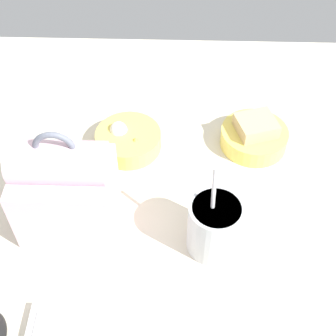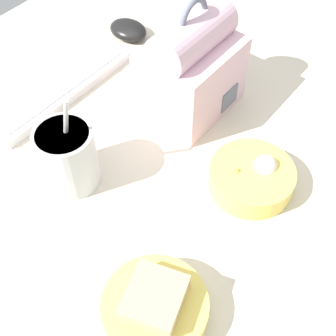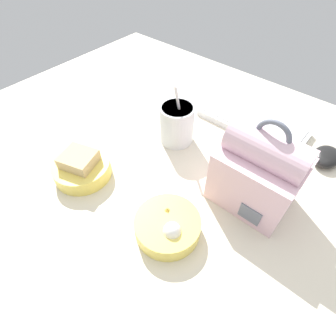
{
  "view_description": "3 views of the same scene",
  "coord_description": "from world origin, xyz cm",
  "px_view_note": "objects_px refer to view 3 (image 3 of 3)",
  "views": [
    {
      "loc": [
        -0.54,
        53.42,
        73.18
      ],
      "look_at": [
        1.28,
        -4.86,
        7.0
      ],
      "focal_mm": 50.0,
      "sensor_mm": 36.0,
      "label": 1
    },
    {
      "loc": [
        -34.05,
        -32.77,
        62.86
      ],
      "look_at": [
        1.28,
        -4.86,
        7.0
      ],
      "focal_mm": 50.0,
      "sensor_mm": 36.0,
      "label": 2
    },
    {
      "loc": [
        27.41,
        -35.52,
        51.92
      ],
      "look_at": [
        1.28,
        -4.86,
        7.0
      ],
      "focal_mm": 28.0,
      "sensor_mm": 36.0,
      "label": 3
    }
  ],
  "objects_px": {
    "lunch_bag": "(258,173)",
    "soup_cup": "(177,123)",
    "keyboard": "(253,122)",
    "bento_bowl_snacks": "(168,225)",
    "bento_bowl_sandwich": "(82,167)",
    "computer_mouse": "(327,157)"
  },
  "relations": [
    {
      "from": "keyboard",
      "to": "lunch_bag",
      "type": "relative_size",
      "value": 1.4
    },
    {
      "from": "bento_bowl_sandwich",
      "to": "computer_mouse",
      "type": "relative_size",
      "value": 1.61
    },
    {
      "from": "keyboard",
      "to": "bento_bowl_sandwich",
      "type": "distance_m",
      "value": 0.5
    },
    {
      "from": "keyboard",
      "to": "soup_cup",
      "type": "relative_size",
      "value": 1.73
    },
    {
      "from": "lunch_bag",
      "to": "bento_bowl_snacks",
      "type": "distance_m",
      "value": 0.22
    },
    {
      "from": "keyboard",
      "to": "computer_mouse",
      "type": "bearing_deg",
      "value": -3.11
    },
    {
      "from": "bento_bowl_snacks",
      "to": "computer_mouse",
      "type": "distance_m",
      "value": 0.46
    },
    {
      "from": "lunch_bag",
      "to": "keyboard",
      "type": "bearing_deg",
      "value": 116.78
    },
    {
      "from": "bento_bowl_snacks",
      "to": "computer_mouse",
      "type": "height_order",
      "value": "bento_bowl_snacks"
    },
    {
      "from": "keyboard",
      "to": "soup_cup",
      "type": "height_order",
      "value": "soup_cup"
    },
    {
      "from": "bento_bowl_sandwich",
      "to": "keyboard",
      "type": "bearing_deg",
      "value": 63.18
    },
    {
      "from": "computer_mouse",
      "to": "lunch_bag",
      "type": "bearing_deg",
      "value": -111.72
    },
    {
      "from": "bento_bowl_snacks",
      "to": "lunch_bag",
      "type": "bearing_deg",
      "value": 64.84
    },
    {
      "from": "bento_bowl_snacks",
      "to": "keyboard",
      "type": "bearing_deg",
      "value": 94.68
    },
    {
      "from": "lunch_bag",
      "to": "soup_cup",
      "type": "xyz_separation_m",
      "value": [
        -0.26,
        0.05,
        -0.03
      ]
    },
    {
      "from": "bento_bowl_snacks",
      "to": "computer_mouse",
      "type": "relative_size",
      "value": 1.57
    },
    {
      "from": "computer_mouse",
      "to": "keyboard",
      "type": "bearing_deg",
      "value": 176.89
    },
    {
      "from": "soup_cup",
      "to": "bento_bowl_sandwich",
      "type": "xyz_separation_m",
      "value": [
        -0.09,
        -0.25,
        -0.03
      ]
    },
    {
      "from": "keyboard",
      "to": "bento_bowl_sandwich",
      "type": "xyz_separation_m",
      "value": [
        -0.23,
        -0.45,
        0.02
      ]
    },
    {
      "from": "lunch_bag",
      "to": "computer_mouse",
      "type": "xyz_separation_m",
      "value": [
        0.09,
        0.23,
        -0.07
      ]
    },
    {
      "from": "bento_bowl_sandwich",
      "to": "bento_bowl_snacks",
      "type": "xyz_separation_m",
      "value": [
        0.26,
        0.02,
        -0.0
      ]
    },
    {
      "from": "soup_cup",
      "to": "lunch_bag",
      "type": "bearing_deg",
      "value": -10.43
    }
  ]
}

